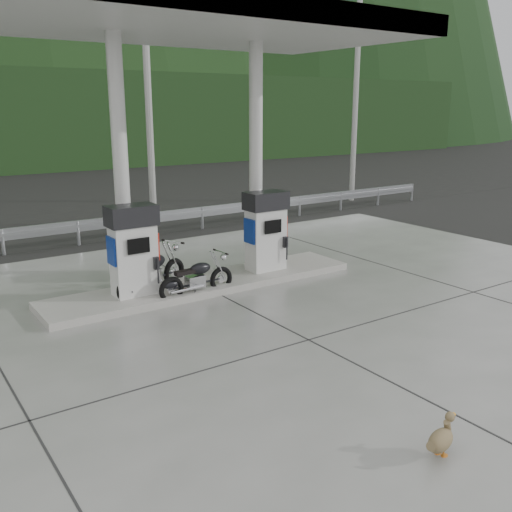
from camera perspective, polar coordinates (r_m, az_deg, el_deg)
ground at (r=10.44m, az=1.76°, el=-6.71°), size 160.00×160.00×0.00m
forecourt_apron at (r=10.43m, az=1.76°, el=-6.66°), size 18.00×14.00×0.02m
pump_island at (r=12.39m, az=-5.08°, el=-2.80°), size 7.00×1.40×0.15m
gas_pump_left at (r=11.46m, az=-12.16°, el=0.54°), size 0.95×0.55×1.80m
gas_pump_right at (r=12.97m, az=0.99°, el=2.51°), size 0.95×0.55×1.80m
canopy_column_left at (r=11.56m, az=-13.36°, el=8.66°), size 0.30×0.30×5.00m
canopy_column_right at (r=13.06m, az=-0.01°, el=9.70°), size 0.30×0.30×5.00m
canopy_roof at (r=11.93m, az=-5.70°, el=22.16°), size 8.50×5.00×0.40m
guardrail at (r=17.12m, az=-14.26°, el=3.82°), size 26.00×0.16×1.42m
road at (r=20.52m, az=-17.58°, el=3.33°), size 60.00×7.00×0.01m
utility_pole_b at (r=18.98m, az=-10.71°, el=15.04°), size 0.22×0.22×8.00m
utility_pole_c at (r=24.11m, az=9.92°, el=14.95°), size 0.22×0.22×8.00m
motorcycle_left at (r=11.71m, az=-5.94°, el=-2.28°), size 1.64×0.60×0.77m
motorcycle_right at (r=11.99m, az=-10.34°, el=-1.76°), size 1.94×1.28×0.88m
duck at (r=6.96m, az=17.96°, el=-17.18°), size 0.56×0.28×0.39m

